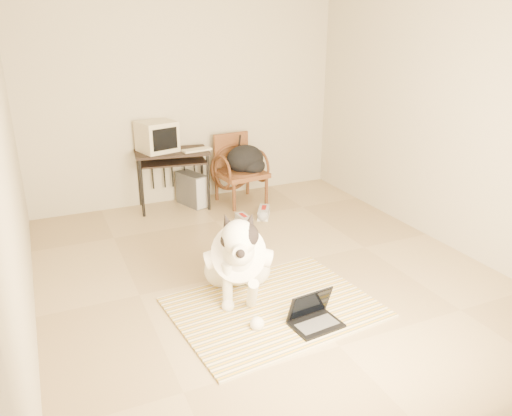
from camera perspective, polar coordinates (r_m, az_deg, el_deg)
floor at (r=4.78m, az=0.76°, el=-6.98°), size 4.50×4.50×0.00m
wall_back at (r=6.40m, az=-7.94°, el=12.68°), size 4.50×0.00×4.50m
wall_front at (r=2.55m, az=22.83°, el=-0.94°), size 4.50×0.00×4.50m
wall_left at (r=3.94m, az=-26.70°, el=5.71°), size 0.00×4.50×4.50m
wall_right at (r=5.47m, az=20.52°, el=10.24°), size 0.00×4.50×4.50m
rug at (r=4.18m, az=2.08°, el=-11.27°), size 1.70×1.37×0.02m
dog at (r=4.19m, az=-2.06°, el=-5.82°), size 0.65×1.21×0.88m
laptop at (r=3.95m, az=6.60°, el=-12.18°), size 0.40×0.31×0.26m
computer_desk at (r=6.19m, az=-9.54°, el=5.50°), size 0.93×0.60×0.73m
crt_monitor at (r=6.16m, az=-11.24°, el=8.03°), size 0.49×0.48×0.36m
desk_keyboard at (r=6.14m, az=-6.77°, el=6.62°), size 0.37×0.18×0.02m
pc_tower at (r=6.38m, az=-7.32°, el=2.12°), size 0.32×0.48×0.42m
rattan_chair at (r=6.41m, az=-1.96°, el=4.48°), size 0.63×0.61×0.86m
backpack at (r=6.32m, az=-1.07°, el=5.48°), size 0.48×0.43×0.36m
sneaker_left at (r=5.80m, az=-1.40°, el=-1.37°), size 0.13×0.29×0.10m
sneaker_right at (r=6.00m, az=0.89°, el=-0.54°), size 0.27×0.34×0.11m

